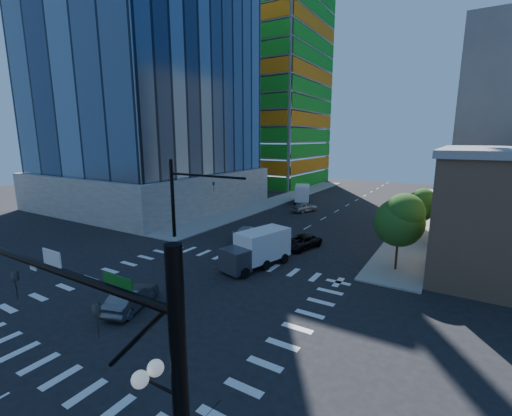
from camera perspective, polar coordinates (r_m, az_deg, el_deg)
The scene contains 15 objects.
ground at distance 26.17m, azimuth -12.98°, elevation -14.65°, with size 160.00×160.00×0.00m, color black.
road_markings at distance 26.17m, azimuth -12.98°, elevation -14.64°, with size 20.00×20.00×0.01m, color silver.
sidewalk_ne at distance 57.90m, azimuth 26.36°, elevation -1.03°, with size 5.00×60.00×0.15m, color gray.
sidewalk_nw at distance 64.71m, azimuth 3.82°, elevation 1.35°, with size 5.00×60.00×0.15m, color gray.
construction_building at distance 91.06m, azimuth 1.94°, elevation 19.79°, with size 25.16×34.50×70.60m.
signal_mast_se at distance 10.20m, azimuth -16.51°, elevation -27.74°, with size 10.51×2.48×9.00m.
signal_mast_nw at distance 39.23m, azimuth -12.22°, elevation 2.55°, with size 10.20×0.40×9.00m.
tree_south at distance 31.52m, azimuth 23.01°, elevation -1.75°, with size 4.16×4.16×6.82m.
tree_north at distance 43.33m, azimuth 25.68°, elevation 0.48°, with size 3.54×3.52×5.78m.
car_nb_far at distance 36.60m, azimuth 7.50°, elevation -5.64°, with size 2.30×4.99×1.39m, color black.
car_sb_near at distance 39.72m, azimuth -1.50°, elevation -4.09°, with size 2.09×5.15×1.50m, color silver.
car_sb_mid at distance 54.75m, azimuth 8.10°, elevation 0.16°, with size 1.84×4.58×1.56m, color #919598.
car_sb_cross at distance 25.48m, azimuth -20.03°, elevation -13.91°, with size 1.63×4.66×1.54m, color #4A4B4E.
box_truck_near at distance 30.85m, azimuth -0.17°, elevation -7.35°, with size 4.08×6.67×3.26m.
box_truck_far at distance 62.75m, azimuth 7.73°, elevation 2.23°, with size 4.84×6.81×3.29m.
Camera 1 is at (16.70, -16.63, 11.38)m, focal length 24.00 mm.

